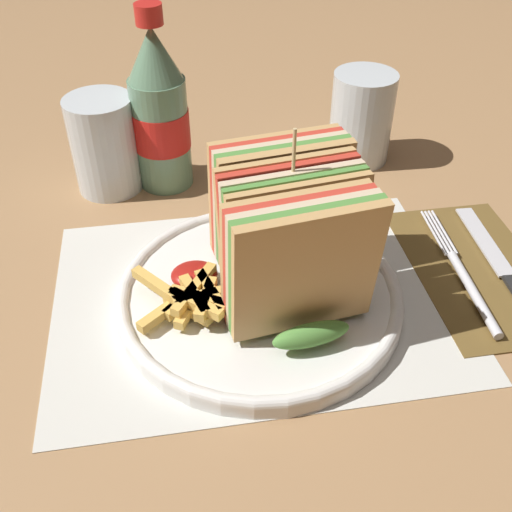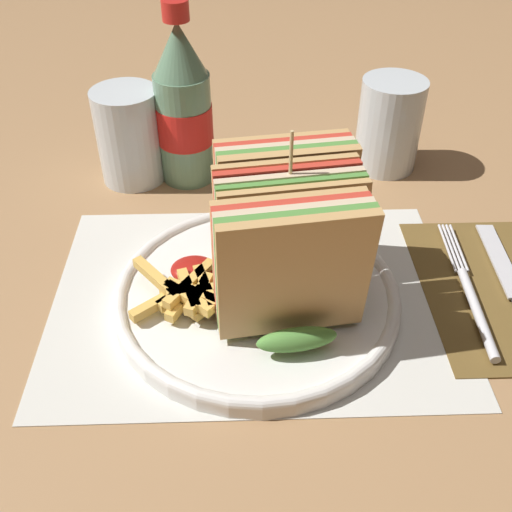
% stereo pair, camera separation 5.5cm
% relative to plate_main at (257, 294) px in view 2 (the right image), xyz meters
% --- Properties ---
extents(ground_plane, '(4.00, 4.00, 0.00)m').
position_rel_plate_main_xyz_m(ground_plane, '(-0.02, -0.01, -0.01)').
color(ground_plane, '#9E754C').
extents(placemat, '(0.38, 0.28, 0.00)m').
position_rel_plate_main_xyz_m(placemat, '(-0.00, 0.01, -0.01)').
color(placemat, silver).
rests_on(placemat, ground_plane).
extents(plate_main, '(0.27, 0.27, 0.02)m').
position_rel_plate_main_xyz_m(plate_main, '(0.00, 0.00, 0.00)').
color(plate_main, white).
rests_on(plate_main, ground_plane).
extents(club_sandwich, '(0.13, 0.18, 0.16)m').
position_rel_plate_main_xyz_m(club_sandwich, '(0.03, -0.00, 0.07)').
color(club_sandwich, tan).
rests_on(club_sandwich, plate_main).
extents(fries_pile, '(0.08, 0.08, 0.02)m').
position_rel_plate_main_xyz_m(fries_pile, '(-0.06, -0.02, 0.02)').
color(fries_pile, gold).
rests_on(fries_pile, plate_main).
extents(ketchup_blob, '(0.04, 0.04, 0.02)m').
position_rel_plate_main_xyz_m(ketchup_blob, '(-0.06, 0.02, 0.02)').
color(ketchup_blob, maroon).
rests_on(ketchup_blob, plate_main).
extents(napkin, '(0.13, 0.21, 0.00)m').
position_rel_plate_main_xyz_m(napkin, '(0.22, 0.01, -0.01)').
color(napkin, brown).
rests_on(napkin, ground_plane).
extents(fork, '(0.02, 0.19, 0.01)m').
position_rel_plate_main_xyz_m(fork, '(0.20, -0.01, -0.00)').
color(fork, silver).
rests_on(fork, napkin).
extents(knife, '(0.02, 0.19, 0.00)m').
position_rel_plate_main_xyz_m(knife, '(0.25, 0.01, -0.00)').
color(knife, black).
rests_on(knife, napkin).
extents(coke_bottle_near, '(0.07, 0.07, 0.21)m').
position_rel_plate_main_xyz_m(coke_bottle_near, '(-0.08, 0.23, 0.08)').
color(coke_bottle_near, slate).
rests_on(coke_bottle_near, ground_plane).
extents(glass_near, '(0.08, 0.08, 0.11)m').
position_rel_plate_main_xyz_m(glass_near, '(0.17, 0.24, 0.05)').
color(glass_near, silver).
rests_on(glass_near, ground_plane).
extents(glass_far, '(0.08, 0.08, 0.11)m').
position_rel_plate_main_xyz_m(glass_far, '(-0.14, 0.23, 0.05)').
color(glass_far, silver).
rests_on(glass_far, ground_plane).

